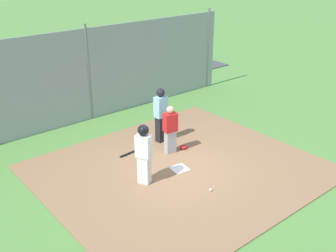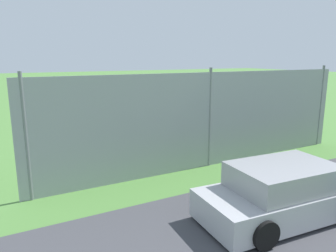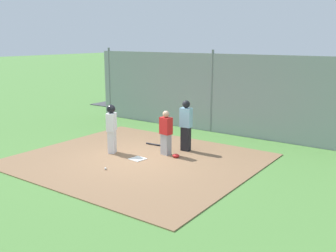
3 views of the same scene
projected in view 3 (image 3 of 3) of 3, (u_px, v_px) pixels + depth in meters
name	position (u px, v px, depth m)	size (l,w,h in m)	color
ground_plane	(138.00, 160.00, 12.24)	(140.00, 140.00, 0.00)	#51843D
dirt_infield	(138.00, 160.00, 12.24)	(7.20, 6.40, 0.03)	#896647
home_plate	(138.00, 159.00, 12.23)	(0.44, 0.44, 0.02)	white
catcher	(166.00, 132.00, 12.56)	(0.42, 0.32, 1.47)	#9E9EA3
umpire	(186.00, 124.00, 12.99)	(0.41, 0.30, 1.74)	black
runner	(112.00, 126.00, 12.73)	(0.40, 0.46, 1.63)	silver
baseball_bat	(156.00, 145.00, 13.79)	(0.06, 0.06, 0.82)	black
catcher_mask	(176.00, 156.00, 12.39)	(0.24, 0.20, 0.12)	red
baseball	(105.00, 169.00, 11.24)	(0.07, 0.07, 0.07)	white
backstop_fence	(212.00, 93.00, 15.68)	(12.00, 0.10, 3.35)	#93999E
parking_lot	(252.00, 115.00, 19.46)	(18.00, 5.20, 0.04)	#424247
parked_car_silver	(262.00, 105.00, 18.63)	(4.31, 2.12, 1.28)	#B2B2B7
parked_car_blue	(208.00, 96.00, 21.55)	(4.26, 1.99, 1.28)	#28428C
parked_car_dark	(166.00, 94.00, 22.51)	(4.22, 1.91, 1.28)	black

